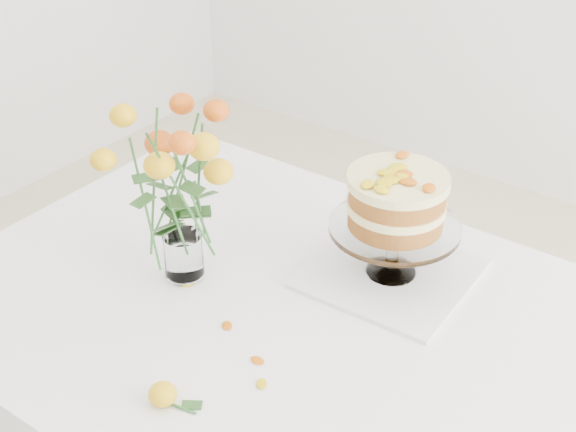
# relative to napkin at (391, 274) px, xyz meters

# --- Properties ---
(table) EXTENTS (1.43, 0.93, 0.76)m
(table) POSITION_rel_napkin_xyz_m (-0.04, -0.21, -0.09)
(table) COLOR tan
(table) RESTS_ON ground
(napkin) EXTENTS (0.31, 0.31, 0.01)m
(napkin) POSITION_rel_napkin_xyz_m (0.00, 0.00, 0.00)
(napkin) COLOR white
(napkin) RESTS_ON table
(cake_stand) EXTENTS (0.25, 0.25, 0.22)m
(cake_stand) POSITION_rel_napkin_xyz_m (0.00, -0.00, 0.15)
(cake_stand) COLOR silver
(cake_stand) RESTS_ON napkin
(rose_vase) EXTENTS (0.28, 0.28, 0.38)m
(rose_vase) POSITION_rel_napkin_xyz_m (-0.32, -0.24, 0.22)
(rose_vase) COLOR silver
(rose_vase) RESTS_ON table
(loose_rose_near) EXTENTS (0.08, 0.05, 0.04)m
(loose_rose_near) POSITION_rel_napkin_xyz_m (-0.12, -0.51, 0.01)
(loose_rose_near) COLOR yellow
(loose_rose_near) RESTS_ON table
(stray_petal_a) EXTENTS (0.03, 0.02, 0.00)m
(stray_petal_a) POSITION_rel_napkin_xyz_m (-0.16, -0.31, -0.00)
(stray_petal_a) COLOR gold
(stray_petal_a) RESTS_ON table
(stray_petal_b) EXTENTS (0.03, 0.02, 0.00)m
(stray_petal_b) POSITION_rel_napkin_xyz_m (-0.06, -0.35, -0.00)
(stray_petal_b) COLOR gold
(stray_petal_b) RESTS_ON table
(stray_petal_c) EXTENTS (0.03, 0.02, 0.00)m
(stray_petal_c) POSITION_rel_napkin_xyz_m (-0.02, -0.39, -0.00)
(stray_petal_c) COLOR gold
(stray_petal_c) RESTS_ON table
(stray_petal_d) EXTENTS (0.03, 0.02, 0.00)m
(stray_petal_d) POSITION_rel_napkin_xyz_m (-0.30, -0.26, -0.00)
(stray_petal_d) COLOR gold
(stray_petal_d) RESTS_ON table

